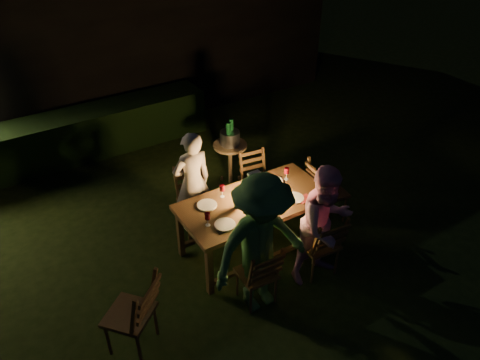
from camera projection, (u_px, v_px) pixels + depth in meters
garden_envelope at (66, 26)px, 9.35m from camera, size 40.00×40.00×3.20m
dining_table at (254, 206)px, 5.85m from camera, size 1.90×0.97×0.79m
chair_near_left at (257, 283)px, 5.36m from camera, size 0.43×0.46×0.91m
chair_near_right at (318, 253)px, 5.74m from camera, size 0.47×0.50×0.96m
chair_far_left at (196, 211)px, 6.43m from camera, size 0.50×0.52×0.98m
chair_far_right at (257, 191)px, 6.88m from camera, size 0.45×0.48×0.89m
chair_end at (326, 201)px, 6.62m from camera, size 0.54×0.51×1.01m
chair_spare at (133, 325)px, 4.82m from camera, size 0.67×0.67×1.03m
person_house_side at (192, 182)px, 6.22m from camera, size 0.55×0.36×1.49m
person_opp_right at (325, 225)px, 5.43m from camera, size 0.76×0.60×1.55m
person_opp_left at (261, 246)px, 4.99m from camera, size 1.14×0.67×1.76m
lantern at (256, 187)px, 5.78m from camera, size 0.16×0.16×0.35m
plate_far_left at (207, 205)px, 5.72m from camera, size 0.25×0.25×0.01m
plate_near_left at (225, 225)px, 5.41m from camera, size 0.25×0.25×0.01m
plate_far_right at (274, 181)px, 6.16m from camera, size 0.25×0.25×0.01m
plate_near_right at (294, 198)px, 5.85m from camera, size 0.25×0.25×0.01m
wineglass_a at (222, 191)px, 5.83m from camera, size 0.06×0.06×0.18m
wineglass_b at (208, 219)px, 5.36m from camera, size 0.06×0.06×0.18m
wineglass_c at (288, 199)px, 5.69m from camera, size 0.06×0.06×0.18m
wineglass_d at (286, 174)px, 6.16m from camera, size 0.06×0.06×0.18m
wineglass_e at (261, 210)px, 5.51m from camera, size 0.06×0.06×0.18m
bottle_table at (237, 198)px, 5.62m from camera, size 0.07×0.07×0.28m
napkin_left at (258, 218)px, 5.52m from camera, size 0.18×0.14×0.01m
napkin_right at (304, 199)px, 5.83m from camera, size 0.18×0.14×0.01m
phone at (223, 231)px, 5.33m from camera, size 0.14×0.07×0.01m
side_table at (230, 149)px, 7.20m from camera, size 0.52×0.52×0.70m
ice_bucket at (230, 138)px, 7.09m from camera, size 0.30×0.30×0.22m
bottle_bucket_a at (228, 137)px, 7.01m from camera, size 0.07×0.07×0.32m
bottle_bucket_b at (231, 133)px, 7.11m from camera, size 0.07×0.07×0.32m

